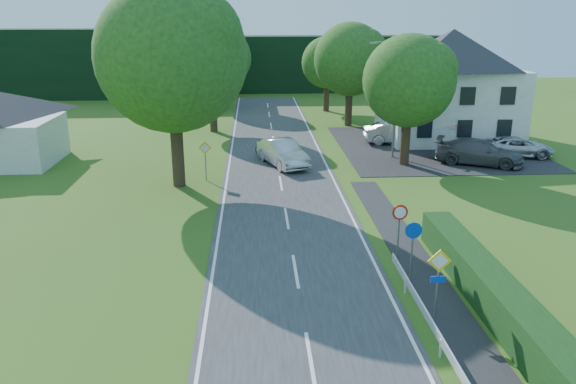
{
  "coord_description": "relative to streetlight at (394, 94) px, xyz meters",
  "views": [
    {
      "loc": [
        -1.52,
        -8.04,
        9.71
      ],
      "look_at": [
        0.0,
        16.94,
        1.73
      ],
      "focal_mm": 35.0,
      "sensor_mm": 36.0,
      "label": 1
    }
  ],
  "objects": [
    {
      "name": "tree_left_back",
      "position": [
        -12.56,
        22.0,
        -0.43
      ],
      "size": [
        6.6,
        6.6,
        8.07
      ],
      "primitive_type": null,
      "color": "#1F4715",
      "rests_on": "ground"
    },
    {
      "name": "treeline_left",
      "position": [
        -36.06,
        32.0,
        -0.46
      ],
      "size": [
        44.0,
        6.0,
        8.0
      ],
      "primitive_type": "cube",
      "color": "black",
      "rests_on": "ground"
    },
    {
      "name": "line_edge_right",
      "position": [
        -4.81,
        -10.0,
        -4.42
      ],
      "size": [
        0.12,
        80.0,
        0.01
      ],
      "primitive_type": "cube",
      "color": "white",
      "rests_on": "road"
    },
    {
      "name": "parking_pad",
      "position": [
        3.94,
        3.0,
        -4.44
      ],
      "size": [
        14.0,
        16.0,
        0.04
      ],
      "primitive_type": "cube",
      "color": "black",
      "rests_on": "ground"
    },
    {
      "name": "tree_right_back",
      "position": [
        -2.06,
        20.0,
        -0.68
      ],
      "size": [
        6.2,
        6.2,
        7.56
      ],
      "primitive_type": null,
      "color": "#1F4715",
      "rests_on": "ground"
    },
    {
      "name": "sign_priority_left",
      "position": [
        -12.56,
        -5.02,
        -2.75
      ],
      "size": [
        0.78,
        0.09,
        2.44
      ],
      "color": "slate",
      "rests_on": "ground"
    },
    {
      "name": "parked_car_silver_b",
      "position": [
        8.93,
        -0.38,
        -3.73
      ],
      "size": [
        5.26,
        2.97,
        1.39
      ],
      "primitive_type": "imported",
      "rotation": [
        0.0,
        0.0,
        1.43
      ],
      "color": "silver",
      "rests_on": "parking_pad"
    },
    {
      "name": "parked_car_grey",
      "position": [
        5.43,
        -2.3,
        -3.6
      ],
      "size": [
        6.12,
        4.6,
        1.65
      ],
      "primitive_type": "imported",
      "rotation": [
        0.0,
        0.0,
        1.11
      ],
      "color": "#505055",
      "rests_on": "parking_pad"
    },
    {
      "name": "motorcycle",
      "position": [
        -9.26,
        0.73,
        -3.94
      ],
      "size": [
        1.08,
        1.92,
        0.96
      ],
      "primitive_type": "imported",
      "rotation": [
        0.0,
        0.0,
        0.26
      ],
      "color": "black",
      "rests_on": "road"
    },
    {
      "name": "parasol",
      "position": [
        5.26,
        1.96,
        -3.48
      ],
      "size": [
        2.19,
        2.23,
        1.9
      ],
      "primitive_type": "imported",
      "rotation": [
        0.0,
        0.0,
        -0.06
      ],
      "color": "red",
      "rests_on": "parking_pad"
    },
    {
      "name": "parked_car_silver_a",
      "position": [
        1.51,
        4.24,
        -3.58
      ],
      "size": [
        5.26,
        2.15,
        1.7
      ],
      "primitive_type": "imported",
      "rotation": [
        0.0,
        0.0,
        1.5
      ],
      "color": "silver",
      "rests_on": "parking_pad"
    },
    {
      "name": "house_white",
      "position": [
        5.94,
        6.0,
        -0.06
      ],
      "size": [
        10.6,
        8.4,
        8.6
      ],
      "color": "silver",
      "rests_on": "ground"
    },
    {
      "name": "moving_car",
      "position": [
        -7.74,
        -1.86,
        -3.57
      ],
      "size": [
        3.51,
        5.47,
        1.7
      ],
      "primitive_type": "imported",
      "rotation": [
        0.0,
        0.0,
        0.36
      ],
      "color": "#BABABF",
      "rests_on": "road"
    },
    {
      "name": "sign_priority_right",
      "position": [
        -3.76,
        -22.02,
        -2.67
      ],
      "size": [
        0.78,
        0.09,
        2.59
      ],
      "color": "slate",
      "rests_on": "ground"
    },
    {
      "name": "tree_right_mid",
      "position": [
        0.44,
        -2.0,
        -0.17
      ],
      "size": [
        7.0,
        7.0,
        8.58
      ],
      "primitive_type": null,
      "color": "#1F4715",
      "rests_on": "ground"
    },
    {
      "name": "line_centre",
      "position": [
        -8.06,
        -10.0,
        -4.42
      ],
      "size": [
        0.12,
        80.0,
        0.01
      ],
      "primitive_type": null,
      "color": "white",
      "rests_on": "road"
    },
    {
      "name": "streetlight",
      "position": [
        0.0,
        0.0,
        0.0
      ],
      "size": [
        2.03,
        0.18,
        8.0
      ],
      "color": "slate",
      "rests_on": "ground"
    },
    {
      "name": "treeline_right",
      "position": [
        -0.06,
        36.0,
        -0.96
      ],
      "size": [
        30.0,
        5.0,
        7.0
      ],
      "primitive_type": "cube",
      "color": "black",
      "rests_on": "ground"
    },
    {
      "name": "tree_main",
      "position": [
        -14.06,
        -6.0,
        1.36
      ],
      "size": [
        9.4,
        9.4,
        11.64
      ],
      "primitive_type": null,
      "color": "#1F4715",
      "rests_on": "ground"
    },
    {
      "name": "line_edge_left",
      "position": [
        -11.31,
        -10.0,
        -4.42
      ],
      "size": [
        0.12,
        80.0,
        0.01
      ],
      "primitive_type": "cube",
      "color": "white",
      "rests_on": "road"
    },
    {
      "name": "tree_left_far",
      "position": [
        -13.06,
        10.0,
        -0.17
      ],
      "size": [
        7.0,
        7.0,
        8.58
      ],
      "primitive_type": null,
      "color": "#1F4715",
      "rests_on": "ground"
    },
    {
      "name": "tree_right_far",
      "position": [
        -1.06,
        12.0,
        0.08
      ],
      "size": [
        7.4,
        7.4,
        9.09
      ],
      "primitive_type": null,
      "color": "#1F4715",
      "rests_on": "ground"
    },
    {
      "name": "sign_speed_limit",
      "position": [
        -3.76,
        -17.03,
        -2.7
      ],
      "size": [
        0.64,
        0.11,
        2.37
      ],
      "color": "slate",
      "rests_on": "ground"
    },
    {
      "name": "sign_roundabout",
      "position": [
        -3.76,
        -19.02,
        -2.79
      ],
      "size": [
        0.64,
        0.08,
        2.37
      ],
      "color": "slate",
      "rests_on": "ground"
    },
    {
      "name": "road",
      "position": [
        -8.06,
        -10.0,
        -4.44
      ],
      "size": [
        7.0,
        80.0,
        0.04
      ],
      "primitive_type": "cube",
      "color": "#333335",
      "rests_on": "ground"
    }
  ]
}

